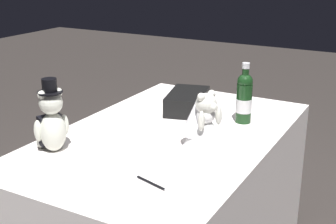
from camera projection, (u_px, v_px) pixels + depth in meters
reception_table at (168, 207)px, 2.16m from camera, size 1.44×0.90×0.73m
teddy_bear_groom at (52, 121)px, 1.84m from camera, size 0.14×0.14×0.30m
teddy_bear_bride at (203, 123)px, 1.89m from camera, size 0.20×0.23×0.24m
champagne_bottle at (244, 98)px, 2.15m from camera, size 0.07×0.07×0.28m
signing_pen at (152, 183)px, 1.59m from camera, size 0.05×0.14×0.01m
gift_case_black at (187, 101)px, 2.34m from camera, size 0.33×0.25×0.10m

